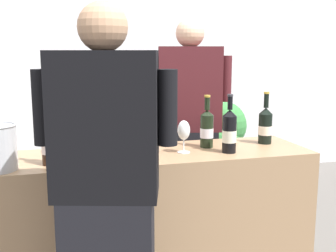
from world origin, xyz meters
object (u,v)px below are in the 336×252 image
wine_glass (184,132)px  person_server (189,142)px  wine_bottle_1 (265,125)px  wine_bottle_0 (229,131)px  wine_bottle_6 (50,142)px  wine_bottle_3 (152,131)px  potted_shrub (219,139)px  wine_bottle_7 (116,139)px  wine_bottle_5 (207,128)px  wine_bottle_2 (119,134)px  wine_bottle_4 (70,136)px  person_guest (108,215)px

wine_glass → person_server: (0.24, 0.64, -0.21)m
wine_bottle_1 → person_server: 0.66m
wine_bottle_0 → wine_bottle_6: (-0.98, -0.00, -0.00)m
wine_bottle_0 → wine_bottle_6: size_ratio=1.00×
wine_bottle_1 → wine_bottle_3: bearing=-176.8°
potted_shrub → wine_bottle_7: bearing=-130.0°
wine_glass → person_server: 0.72m
wine_bottle_6 → wine_glass: bearing=5.2°
wine_bottle_1 → wine_bottle_5: wine_bottle_1 is taller
wine_bottle_2 → wine_bottle_3: (0.19, 0.02, 0.00)m
wine_bottle_5 → wine_glass: 0.20m
wine_bottle_0 → person_server: 0.74m
wine_bottle_6 → wine_glass: wine_bottle_6 is taller
wine_bottle_6 → wine_glass: (0.73, 0.07, 0.00)m
wine_bottle_3 → wine_bottle_6: 0.57m
wine_bottle_1 → wine_bottle_2: size_ratio=1.01×
wine_glass → wine_bottle_1: bearing=10.1°
wine_bottle_0 → wine_bottle_7: bearing=-175.9°
wine_bottle_7 → wine_bottle_1: bearing=12.4°
wine_bottle_1 → wine_glass: wine_bottle_1 is taller
wine_bottle_2 → wine_bottle_6: (-0.36, -0.11, -0.00)m
wine_bottle_2 → wine_glass: (0.36, -0.04, 0.00)m
wine_bottle_5 → wine_glass: wine_bottle_5 is taller
wine_bottle_0 → wine_bottle_5: size_ratio=1.06×
wine_bottle_0 → wine_bottle_2: 0.62m
wine_bottle_4 → potted_shrub: wine_bottle_4 is taller
wine_bottle_1 → wine_bottle_2: (-0.92, -0.06, 0.01)m
wine_bottle_1 → wine_bottle_7: 0.98m
wine_bottle_2 → wine_bottle_6: 0.38m
wine_bottle_7 → wine_bottle_3: bearing=36.9°
wine_bottle_0 → wine_bottle_2: bearing=170.3°
wine_bottle_4 → wine_bottle_5: (0.80, 0.01, 0.00)m
wine_bottle_0 → wine_bottle_7: size_ratio=1.04×
wine_bottle_6 → potted_shrub: (1.43, 1.27, -0.32)m
wine_bottle_2 → person_guest: 0.64m
wine_bottle_5 → wine_bottle_2: bearing=-174.1°
wine_bottle_6 → wine_bottle_0: bearing=0.1°
wine_bottle_7 → wine_glass: bearing=15.5°
wine_bottle_6 → wine_glass: 0.73m
person_guest → potted_shrub: 2.12m
wine_bottle_4 → wine_bottle_5: wine_bottle_4 is taller
wine_bottle_4 → wine_bottle_6: bearing=-125.7°
wine_bottle_4 → wine_bottle_5: size_ratio=1.03×
wine_bottle_5 → person_guest: (-0.67, -0.63, -0.22)m
wine_bottle_0 → wine_bottle_7: (-0.65, -0.05, 0.00)m
wine_bottle_6 → wine_bottle_7: 0.33m
wine_bottle_5 → potted_shrub: (0.53, 1.11, -0.32)m
wine_bottle_0 → wine_bottle_7: wine_bottle_0 is taller
wine_bottle_1 → wine_bottle_7: size_ratio=1.02×
wine_bottle_0 → potted_shrub: bearing=70.2°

